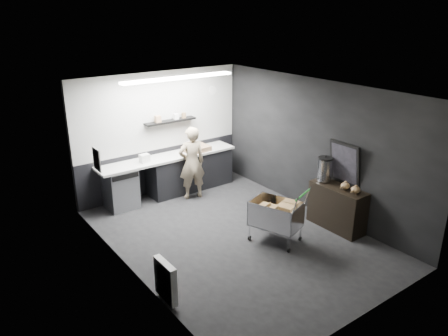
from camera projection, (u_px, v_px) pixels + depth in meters
floor at (235, 237)px, 8.02m from camera, size 5.50×5.50×0.00m
ceiling at (237, 90)px, 7.08m from camera, size 5.50×5.50×0.00m
wall_back at (160, 133)px, 9.63m from camera, size 5.50×0.00×5.50m
wall_front at (370, 230)px, 5.47m from camera, size 5.50×0.00×5.50m
wall_left at (129, 196)px, 6.44m from camera, size 0.00×5.50×5.50m
wall_right at (316, 147)px, 8.66m from camera, size 0.00×5.50×5.50m
kitchen_wall_panel at (159, 111)px, 9.44m from camera, size 3.95×0.02×1.70m
dado_panel at (162, 169)px, 9.91m from camera, size 3.95×0.02×1.00m
floating_shelf at (170, 121)px, 9.55m from camera, size 1.20×0.22×0.04m
wall_clock at (212, 90)px, 10.10m from camera, size 0.20×0.03×0.20m
poster at (97, 159)px, 7.37m from camera, size 0.02×0.30×0.40m
poster_red_band at (96, 155)px, 7.35m from camera, size 0.02×0.22×0.10m
radiator at (166, 281)px, 6.14m from camera, size 0.10×0.50×0.60m
ceiling_strip at (179, 78)px, 8.49m from camera, size 2.40×0.20×0.04m
prep_counter at (174, 174)px, 9.77m from camera, size 3.20×0.61×0.90m
person at (192, 163)px, 9.41m from camera, size 0.66×0.50×1.61m
shopping_cart at (276, 216)px, 7.73m from camera, size 0.86×1.12×1.03m
sideboard at (337, 201)px, 8.21m from camera, size 0.47×1.11×1.67m
fire_extinguisher at (166, 280)px, 6.35m from camera, size 0.15×0.15×0.49m
cardboard_box at (197, 149)px, 9.87m from camera, size 0.58×0.45×0.11m
pink_tub at (191, 147)px, 9.83m from camera, size 0.22×0.22×0.22m
white_container at (145, 158)px, 9.14m from camera, size 0.21×0.17×0.17m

